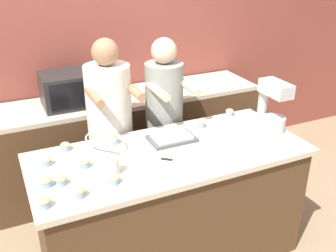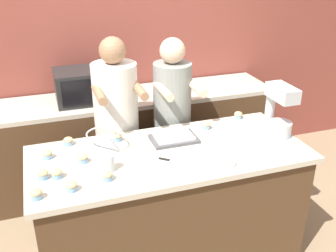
{
  "view_description": "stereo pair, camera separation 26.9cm",
  "coord_description": "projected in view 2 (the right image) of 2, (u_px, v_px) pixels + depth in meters",
  "views": [
    {
      "loc": [
        -1.03,
        -2.17,
        2.24
      ],
      "look_at": [
        0.0,
        0.04,
        1.1
      ],
      "focal_mm": 42.0,
      "sensor_mm": 36.0,
      "label": 1
    },
    {
      "loc": [
        -0.78,
        -2.27,
        2.24
      ],
      "look_at": [
        0.0,
        0.04,
        1.1
      ],
      "focal_mm": 42.0,
      "sensor_mm": 36.0,
      "label": 2
    }
  ],
  "objects": [
    {
      "name": "back_wall",
      "position": [
        120.0,
        43.0,
        3.85
      ],
      "size": [
        10.0,
        0.06,
        2.7
      ],
      "color": "brown",
      "rests_on": "ground_plane"
    },
    {
      "name": "cupcake_9",
      "position": [
        57.0,
        174.0,
        2.42
      ],
      "size": [
        0.07,
        0.07,
        0.06
      ],
      "color": "#759EC6",
      "rests_on": "island_counter"
    },
    {
      "name": "cupcake_10",
      "position": [
        68.0,
        141.0,
        2.81
      ],
      "size": [
        0.07,
        0.07,
        0.06
      ],
      "color": "#759EC6",
      "rests_on": "island_counter"
    },
    {
      "name": "cupcake_1",
      "position": [
        206.0,
        125.0,
        3.06
      ],
      "size": [
        0.07,
        0.07,
        0.06
      ],
      "color": "#759EC6",
      "rests_on": "island_counter"
    },
    {
      "name": "knife",
      "position": [
        172.0,
        161.0,
        2.61
      ],
      "size": [
        0.18,
        0.15,
        0.01
      ],
      "color": "#BCBCC1",
      "rests_on": "island_counter"
    },
    {
      "name": "cupcake_6",
      "position": [
        72.0,
        186.0,
        2.29
      ],
      "size": [
        0.07,
        0.07,
        0.06
      ],
      "color": "#759EC6",
      "rests_on": "island_counter"
    },
    {
      "name": "person_right",
      "position": [
        172.0,
        124.0,
        3.35
      ],
      "size": [
        0.33,
        0.5,
        1.57
      ],
      "color": "#232328",
      "rests_on": "ground_plane"
    },
    {
      "name": "cupcake_7",
      "position": [
        43.0,
        174.0,
        2.41
      ],
      "size": [
        0.07,
        0.07,
        0.06
      ],
      "color": "#759EC6",
      "rests_on": "island_counter"
    },
    {
      "name": "cupcake_4",
      "position": [
        47.0,
        154.0,
        2.64
      ],
      "size": [
        0.07,
        0.07,
        0.06
      ],
      "color": "#759EC6",
      "rests_on": "island_counter"
    },
    {
      "name": "drinking_glass",
      "position": [
        109.0,
        163.0,
        2.48
      ],
      "size": [
        0.07,
        0.07,
        0.11
      ],
      "color": "silver",
      "rests_on": "island_counter"
    },
    {
      "name": "back_counter",
      "position": [
        132.0,
        139.0,
        3.92
      ],
      "size": [
        2.8,
        0.6,
        0.92
      ],
      "color": "#4C331E",
      "rests_on": "ground_plane"
    },
    {
      "name": "island_counter",
      "position": [
        170.0,
        206.0,
        2.92
      ],
      "size": [
        1.94,
        0.83,
        0.92
      ],
      "color": "#4C331E",
      "rests_on": "ground_plane"
    },
    {
      "name": "cupcake_8",
      "position": [
        36.0,
        194.0,
        2.22
      ],
      "size": [
        0.07,
        0.07,
        0.06
      ],
      "color": "#759EC6",
      "rests_on": "island_counter"
    },
    {
      "name": "cupcake_0",
      "position": [
        107.0,
        176.0,
        2.39
      ],
      "size": [
        0.07,
        0.07,
        0.06
      ],
      "color": "#759EC6",
      "rests_on": "island_counter"
    },
    {
      "name": "cupcake_5",
      "position": [
        83.0,
        158.0,
        2.59
      ],
      "size": [
        0.07,
        0.07,
        0.06
      ],
      "color": "#759EC6",
      "rests_on": "island_counter"
    },
    {
      "name": "small_plate",
      "position": [
        223.0,
        162.0,
        2.59
      ],
      "size": [
        0.18,
        0.18,
        0.02
      ],
      "color": "white",
      "rests_on": "island_counter"
    },
    {
      "name": "mixing_bowl",
      "position": [
        103.0,
        141.0,
        2.73
      ],
      "size": [
        0.23,
        0.23,
        0.13
      ],
      "color": "#BCBCC1",
      "rests_on": "island_counter"
    },
    {
      "name": "cupcake_2",
      "position": [
        117.0,
        137.0,
        2.87
      ],
      "size": [
        0.07,
        0.07,
        0.06
      ],
      "color": "#759EC6",
      "rests_on": "island_counter"
    },
    {
      "name": "baking_tray",
      "position": [
        174.0,
        138.0,
        2.88
      ],
      "size": [
        0.34,
        0.22,
        0.04
      ],
      "color": "#4C4C51",
      "rests_on": "island_counter"
    },
    {
      "name": "person_left",
      "position": [
        117.0,
        131.0,
        3.21
      ],
      "size": [
        0.36,
        0.52,
        1.61
      ],
      "color": "#33384C",
      "rests_on": "ground_plane"
    },
    {
      "name": "microwave_oven",
      "position": [
        87.0,
        85.0,
        3.55
      ],
      "size": [
        0.56,
        0.38,
        0.29
      ],
      "color": "black",
      "rests_on": "back_counter"
    },
    {
      "name": "cupcake_3",
      "position": [
        238.0,
        115.0,
        3.24
      ],
      "size": [
        0.07,
        0.07,
        0.06
      ],
      "color": "#759EC6",
      "rests_on": "island_counter"
    },
    {
      "name": "stand_mixer",
      "position": [
        278.0,
        115.0,
        2.86
      ],
      "size": [
        0.2,
        0.3,
        0.41
      ],
      "color": "#B2B7BC",
      "rests_on": "island_counter"
    }
  ]
}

